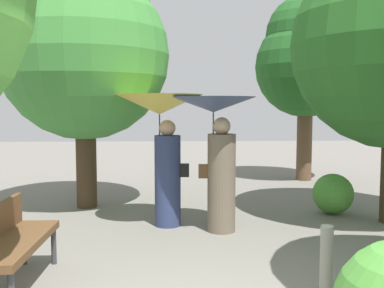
% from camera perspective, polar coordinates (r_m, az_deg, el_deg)
% --- Properties ---
extents(person_left, '(1.32, 1.32, 2.02)m').
position_cam_1_polar(person_left, '(6.78, -3.85, 2.16)').
color(person_left, navy).
rests_on(person_left, ground).
extents(person_right, '(1.24, 1.24, 1.98)m').
position_cam_1_polar(person_right, '(6.47, 3.20, 0.90)').
color(person_right, '#6B5B4C').
rests_on(person_right, ground).
extents(park_bench, '(0.50, 1.50, 0.83)m').
position_cam_1_polar(park_bench, '(4.94, -22.36, -11.11)').
color(park_bench, '#38383D').
rests_on(park_bench, ground).
extents(tree_near_left, '(3.03, 3.03, 4.69)m').
position_cam_1_polar(tree_near_left, '(8.32, -13.69, 12.64)').
color(tree_near_left, '#42301E').
rests_on(tree_near_left, ground).
extents(tree_mid_right, '(2.48, 2.48, 4.55)m').
position_cam_1_polar(tree_mid_right, '(11.42, 14.42, 10.74)').
color(tree_mid_right, brown).
rests_on(tree_mid_right, ground).
extents(bush_path_left, '(0.69, 0.69, 0.69)m').
position_cam_1_polar(bush_path_left, '(8.02, 17.61, -6.10)').
color(bush_path_left, '#4C9338').
rests_on(bush_path_left, ground).
extents(path_marker_post, '(0.12, 0.12, 0.74)m').
position_cam_1_polar(path_marker_post, '(4.47, 16.82, -14.55)').
color(path_marker_post, gray).
rests_on(path_marker_post, ground).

